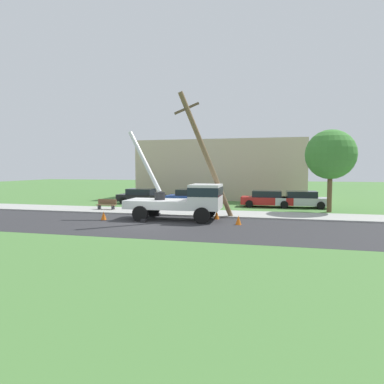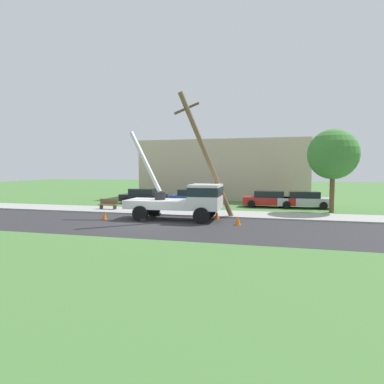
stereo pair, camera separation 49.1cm
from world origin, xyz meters
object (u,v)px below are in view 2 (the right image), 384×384
(leaning_utility_pole, at_px, (206,155))
(utility_truck, at_px, (186,199))
(traffic_cone_curbside, at_px, (217,215))
(parked_sedan_blue, at_px, (193,197))
(roadside_tree_near, at_px, (333,155))
(park_bench, at_px, (108,204))
(parked_sedan_silver, at_px, (304,200))
(parked_sedan_red, at_px, (269,199))
(traffic_cone_behind, at_px, (104,215))
(parked_sedan_black, at_px, (144,196))
(traffic_cone_ahead, at_px, (238,220))

(leaning_utility_pole, bearing_deg, utility_truck, -148.53)
(traffic_cone_curbside, relative_size, parked_sedan_blue, 0.12)
(parked_sedan_blue, height_order, roadside_tree_near, roadside_tree_near)
(parked_sedan_blue, distance_m, park_bench, 7.96)
(parked_sedan_blue, bearing_deg, leaning_utility_pole, -69.55)
(traffic_cone_curbside, distance_m, parked_sedan_silver, 10.11)
(parked_sedan_silver, bearing_deg, parked_sedan_red, -179.03)
(traffic_cone_behind, height_order, parked_sedan_silver, parked_sedan_silver)
(traffic_cone_curbside, xyz_separation_m, parked_sedan_black, (-8.71, 8.13, 0.43))
(traffic_cone_ahead, bearing_deg, leaning_utility_pole, 143.00)
(leaning_utility_pole, distance_m, traffic_cone_ahead, 4.91)
(traffic_cone_curbside, height_order, parked_sedan_black, parked_sedan_black)
(traffic_cone_behind, xyz_separation_m, traffic_cone_curbside, (7.14, 2.08, 0.00))
(parked_sedan_silver, bearing_deg, parked_sedan_black, -179.91)
(parked_sedan_silver, xyz_separation_m, park_bench, (-15.28, -5.69, -0.25))
(traffic_cone_behind, distance_m, parked_sedan_silver, 16.62)
(leaning_utility_pole, xyz_separation_m, parked_sedan_black, (-8.02, 8.29, -3.51))
(traffic_cone_behind, bearing_deg, park_bench, 115.79)
(utility_truck, bearing_deg, traffic_cone_behind, -167.18)
(leaning_utility_pole, height_order, traffic_cone_ahead, leaning_utility_pole)
(utility_truck, distance_m, traffic_cone_behind, 5.53)
(traffic_cone_curbside, bearing_deg, parked_sedan_blue, 114.94)
(leaning_utility_pole, bearing_deg, parked_sedan_red, 65.52)
(roadside_tree_near, bearing_deg, leaning_utility_pole, -145.93)
(parked_sedan_silver, bearing_deg, leaning_utility_pole, -128.63)
(leaning_utility_pole, distance_m, parked_sedan_blue, 9.57)
(traffic_cone_behind, distance_m, park_bench, 5.04)
(traffic_cone_behind, bearing_deg, traffic_cone_curbside, 16.21)
(utility_truck, xyz_separation_m, parked_sedan_silver, (7.81, 9.03, -0.70))
(parked_sedan_silver, relative_size, park_bench, 2.79)
(traffic_cone_curbside, xyz_separation_m, parked_sedan_silver, (5.95, 8.16, 0.43))
(traffic_cone_behind, xyz_separation_m, park_bench, (-2.19, 4.54, 0.18))
(parked_sedan_silver, distance_m, park_bench, 16.31)
(utility_truck, bearing_deg, parked_sedan_black, 127.27)
(leaning_utility_pole, xyz_separation_m, roadside_tree_near, (8.51, 5.76, 0.19))
(parked_sedan_silver, bearing_deg, parked_sedan_blue, 179.84)
(traffic_cone_behind, distance_m, traffic_cone_curbside, 7.44)
(traffic_cone_ahead, height_order, parked_sedan_blue, parked_sedan_blue)
(parked_sedan_red, bearing_deg, utility_truck, -118.77)
(utility_truck, bearing_deg, parked_sedan_red, 61.23)
(leaning_utility_pole, bearing_deg, traffic_cone_behind, -163.45)
(traffic_cone_curbside, distance_m, roadside_tree_near, 10.46)
(parked_sedan_red, bearing_deg, parked_sedan_black, 179.87)
(parked_sedan_red, xyz_separation_m, park_bench, (-12.40, -5.64, -0.25))
(traffic_cone_ahead, height_order, parked_sedan_red, parked_sedan_red)
(utility_truck, height_order, roadside_tree_near, roadside_tree_near)
(traffic_cone_behind, bearing_deg, traffic_cone_ahead, 1.01)
(traffic_cone_behind, bearing_deg, leaning_utility_pole, 16.55)
(traffic_cone_behind, distance_m, roadside_tree_near, 17.31)
(parked_sedan_blue, xyz_separation_m, roadside_tree_near, (11.62, -2.59, 3.69))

